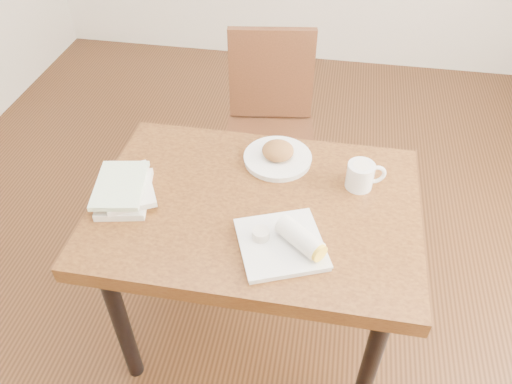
% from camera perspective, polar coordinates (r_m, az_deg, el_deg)
% --- Properties ---
extents(ground, '(4.00, 5.00, 0.01)m').
position_cam_1_polar(ground, '(2.27, 0.00, -15.16)').
color(ground, '#472814').
rests_on(ground, ground).
extents(table, '(1.09, 0.77, 0.75)m').
position_cam_1_polar(table, '(1.74, 0.00, -3.44)').
color(table, brown).
rests_on(table, ground).
extents(chair_far, '(0.48, 0.48, 0.95)m').
position_cam_1_polar(chair_far, '(2.42, 1.65, 8.31)').
color(chair_far, '#4B2615').
rests_on(chair_far, ground).
extents(plate_scone, '(0.25, 0.25, 0.08)m').
position_cam_1_polar(plate_scone, '(1.83, 2.50, 4.19)').
color(plate_scone, white).
rests_on(plate_scone, table).
extents(coffee_mug, '(0.14, 0.09, 0.09)m').
position_cam_1_polar(coffee_mug, '(1.75, 11.96, 1.91)').
color(coffee_mug, white).
rests_on(coffee_mug, table).
extents(plate_burrito, '(0.33, 0.33, 0.08)m').
position_cam_1_polar(plate_burrito, '(1.52, 3.54, -5.72)').
color(plate_burrito, white).
rests_on(plate_burrito, table).
extents(book_stack, '(0.25, 0.28, 0.06)m').
position_cam_1_polar(book_stack, '(1.74, -14.79, 0.30)').
color(book_stack, white).
rests_on(book_stack, table).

